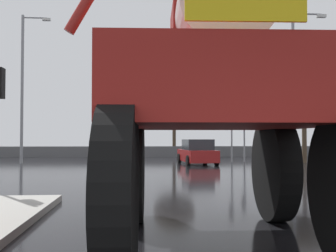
% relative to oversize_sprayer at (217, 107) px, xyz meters
% --- Properties ---
extents(ground_plane, '(120.00, 120.00, 0.00)m').
position_rel_oversize_sprayer_xyz_m(ground_plane, '(-0.09, 13.34, -2.05)').
color(ground_plane, black).
extents(oversize_sprayer, '(3.92, 5.24, 4.32)m').
position_rel_oversize_sprayer_xyz_m(oversize_sprayer, '(0.00, 0.00, 0.00)').
color(oversize_sprayer, black).
rests_on(oversize_sprayer, ground).
extents(sedan_ahead, '(2.17, 4.23, 1.52)m').
position_rel_oversize_sprayer_xyz_m(sedan_ahead, '(2.35, 18.16, -1.34)').
color(sedan_ahead, maroon).
rests_on(sedan_ahead, ground).
extents(traffic_signal_near_right, '(0.24, 0.54, 3.76)m').
position_rel_oversize_sprayer_xyz_m(traffic_signal_near_right, '(4.41, 5.10, 0.69)').
color(traffic_signal_near_right, gray).
rests_on(traffic_signal_near_right, ground).
extents(traffic_signal_far_left, '(0.24, 0.55, 3.40)m').
position_rel_oversize_sprayer_xyz_m(traffic_signal_far_left, '(5.90, 20.63, 0.42)').
color(traffic_signal_far_left, gray).
rests_on(traffic_signal_far_left, ground).
extents(traffic_signal_far_right, '(0.24, 0.55, 3.98)m').
position_rel_oversize_sprayer_xyz_m(traffic_signal_far_right, '(5.04, 20.62, 0.85)').
color(traffic_signal_far_right, gray).
rests_on(traffic_signal_far_right, ground).
extents(streetlight_far_left, '(1.82, 0.24, 9.42)m').
position_rel_oversize_sprayer_xyz_m(streetlight_far_left, '(-8.48, 19.67, 3.11)').
color(streetlight_far_left, gray).
rests_on(streetlight_far_left, ground).
extents(streetlight_far_right, '(2.00, 0.24, 8.74)m').
position_rel_oversize_sprayer_xyz_m(streetlight_far_right, '(7.54, 15.58, 2.78)').
color(streetlight_far_right, gray).
rests_on(streetlight_far_right, ground).
extents(bare_tree_right, '(3.05, 3.05, 5.80)m').
position_rel_oversize_sprayer_xyz_m(bare_tree_right, '(9.57, 19.26, 2.42)').
color(bare_tree_right, '#473828').
rests_on(bare_tree_right, ground).
extents(bare_tree_far_center, '(3.82, 3.82, 6.76)m').
position_rel_oversize_sprayer_xyz_m(bare_tree_far_center, '(1.99, 30.18, 3.05)').
color(bare_tree_far_center, '#473828').
rests_on(bare_tree_far_center, ground).
extents(roadside_barrier, '(28.36, 0.24, 0.90)m').
position_rel_oversize_sprayer_xyz_m(roadside_barrier, '(-0.09, 28.07, -1.60)').
color(roadside_barrier, '#59595B').
rests_on(roadside_barrier, ground).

